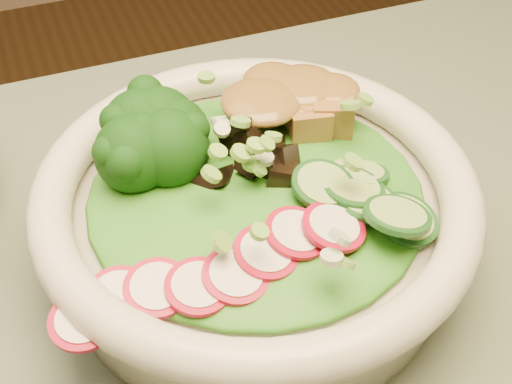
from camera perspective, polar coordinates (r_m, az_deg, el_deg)
name	(u,v)px	position (r m, az deg, el deg)	size (l,w,h in m)	color
salad_bowl	(256,215)	(0.45, 0.00, -1.86)	(0.28, 0.28, 0.07)	beige
lettuce_bed	(256,191)	(0.44, 0.00, 0.10)	(0.21, 0.21, 0.02)	#1E6114
broccoli_florets	(154,157)	(0.44, -8.20, 2.79)	(0.08, 0.07, 0.05)	black
radish_slices	(232,269)	(0.39, -1.93, -6.19)	(0.11, 0.04, 0.02)	maroon
cucumber_slices	(366,195)	(0.42, 8.80, -0.24)	(0.07, 0.07, 0.04)	#99C46C
mushroom_heap	(261,160)	(0.44, 0.38, 2.57)	(0.07, 0.07, 0.04)	black
tofu_cubes	(281,113)	(0.48, 2.02, 6.31)	(0.09, 0.06, 0.04)	olive
peanut_sauce	(282,97)	(0.47, 2.06, 7.61)	(0.07, 0.06, 0.02)	brown
scallion_garnish	(256,160)	(0.42, 0.00, 2.56)	(0.20, 0.20, 0.02)	#6EAE3D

